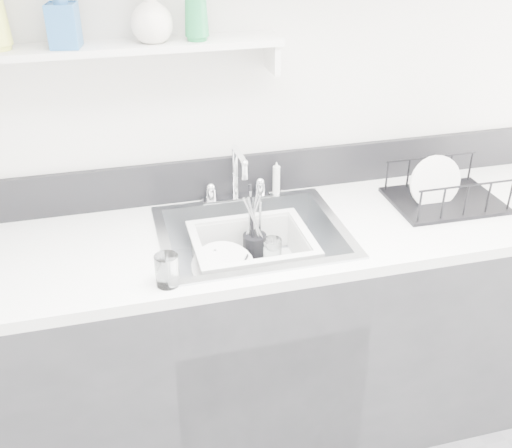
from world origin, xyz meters
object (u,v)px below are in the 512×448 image
object	(u,v)px
sink	(252,254)
wash_tub	(252,256)
dish_rack	(447,185)
counter_run	(253,336)

from	to	relation	value
sink	wash_tub	size ratio (longest dim) A/B	1.57
wash_tub	dish_rack	xyz separation A→B (m)	(0.76, 0.05, 0.16)
sink	wash_tub	bearing A→B (deg)	-111.19
counter_run	sink	bearing A→B (deg)	0.00
counter_run	dish_rack	world-z (taller)	dish_rack
counter_run	sink	distance (m)	0.37
dish_rack	sink	bearing A→B (deg)	-176.24
sink	dish_rack	world-z (taller)	dish_rack
counter_run	sink	xyz separation A→B (m)	(0.00, 0.00, 0.37)
counter_run	dish_rack	size ratio (longest dim) A/B	7.98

